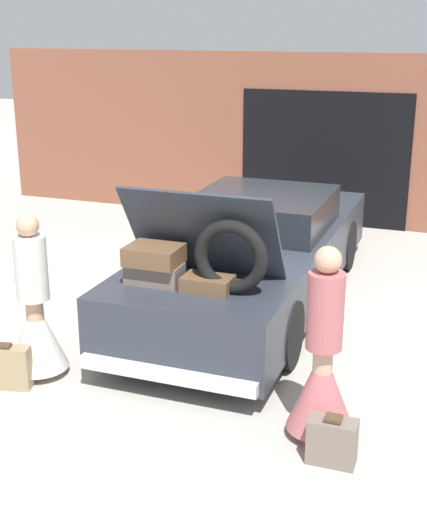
# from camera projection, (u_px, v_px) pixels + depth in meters

# --- Properties ---
(ground_plane) EXTENTS (40.00, 40.00, 0.00)m
(ground_plane) POSITION_uv_depth(u_px,v_px,m) (254.00, 301.00, 8.68)
(ground_plane) COLOR #ADA89E
(garage_wall_back) EXTENTS (12.00, 0.14, 2.80)m
(garage_wall_back) POSITION_uv_depth(u_px,v_px,m) (325.00, 141.00, 11.73)
(garage_wall_back) COLOR brown
(garage_wall_back) RESTS_ON ground_plane
(car) EXTENTS (1.81, 5.24, 1.79)m
(car) POSITION_uv_depth(u_px,v_px,m) (254.00, 254.00, 8.48)
(car) COLOR #2D333D
(car) RESTS_ON ground_plane
(person_left) EXTENTS (0.57, 0.57, 1.59)m
(person_left) POSITION_uv_depth(u_px,v_px,m) (35.00, 319.00, 6.71)
(person_left) COLOR tan
(person_left) RESTS_ON ground_plane
(person_right) EXTENTS (0.55, 0.55, 1.62)m
(person_right) POSITION_uv_depth(u_px,v_px,m) (322.00, 371.00, 5.67)
(person_right) COLOR tan
(person_right) RESTS_ON ground_plane
(suitcase_beside_left_person) EXTENTS (0.54, 0.28, 0.44)m
(suitcase_beside_left_person) POSITION_uv_depth(u_px,v_px,m) (3.00, 367.00, 6.56)
(suitcase_beside_left_person) COLOR #9E8460
(suitcase_beside_left_person) RESTS_ON ground_plane
(suitcase_beside_right_person) EXTENTS (0.37, 0.20, 0.39)m
(suitcase_beside_right_person) POSITION_uv_depth(u_px,v_px,m) (332.00, 441.00, 5.43)
(suitcase_beside_right_person) COLOR #75665B
(suitcase_beside_right_person) RESTS_ON ground_plane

